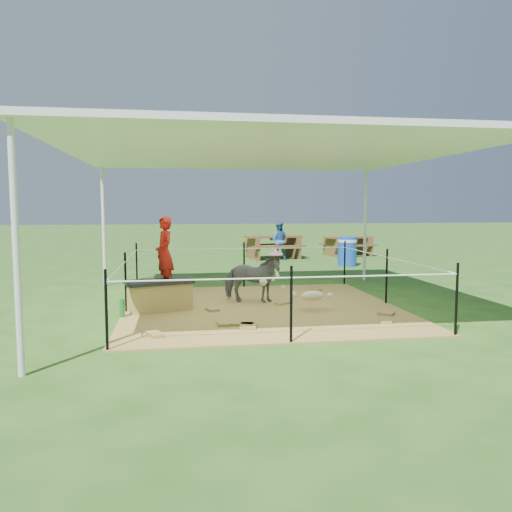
{
  "coord_description": "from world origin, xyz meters",
  "views": [
    {
      "loc": [
        -1.4,
        -8.29,
        1.72
      ],
      "look_at": [
        0.0,
        0.6,
        0.85
      ],
      "focal_mm": 35.0,
      "sensor_mm": 36.0,
      "label": 1
    }
  ],
  "objects": [
    {
      "name": "picnic_table_far",
      "position": [
        4.64,
        8.85,
        0.35
      ],
      "size": [
        1.89,
        1.54,
        0.7
      ],
      "primitive_type": "cube",
      "rotation": [
        0.0,
        0.0,
        0.22
      ],
      "color": "brown",
      "rests_on": "ground"
    },
    {
      "name": "distant_person",
      "position": [
        1.93,
        8.01,
        0.63
      ],
      "size": [
        0.7,
        0.59,
        1.27
      ],
      "primitive_type": "imported",
      "rotation": [
        0.0,
        0.0,
        2.94
      ],
      "color": "#2E62AC",
      "rests_on": "ground"
    },
    {
      "name": "pink_hat",
      "position": [
        -0.1,
        0.44,
        0.96
      ],
      "size": [
        0.27,
        0.27,
        0.12
      ],
      "primitive_type": "cylinder",
      "color": "#FF93CB",
      "rests_on": "pony"
    },
    {
      "name": "canopy_tent",
      "position": [
        0.0,
        0.0,
        2.69
      ],
      "size": [
        6.3,
        6.3,
        2.9
      ],
      "color": "silver",
      "rests_on": "ground"
    },
    {
      "name": "ground",
      "position": [
        0.0,
        0.0,
        0.0
      ],
      "size": [
        90.0,
        90.0,
        0.0
      ],
      "primitive_type": "plane",
      "color": "#2D5919",
      "rests_on": "ground"
    },
    {
      "name": "trash_barrel",
      "position": [
        3.56,
        5.82,
        0.43
      ],
      "size": [
        0.56,
        0.56,
        0.86
      ],
      "primitive_type": "cylinder",
      "rotation": [
        0.0,
        0.0,
        -0.01
      ],
      "color": "#1749AF",
      "rests_on": "ground"
    },
    {
      "name": "green_bottle",
      "position": [
        -2.27,
        -0.43,
        0.17
      ],
      "size": [
        0.1,
        0.1,
        0.28
      ],
      "primitive_type": "cylinder",
      "rotation": [
        0.0,
        0.0,
        0.32
      ],
      "color": "#187024",
      "rests_on": "hay_patch"
    },
    {
      "name": "straw_bale",
      "position": [
        -1.72,
        0.02,
        0.25
      ],
      "size": [
        1.11,
        0.79,
        0.45
      ],
      "primitive_type": "cube",
      "rotation": [
        0.0,
        0.0,
        0.32
      ],
      "color": "#AC8C3E",
      "rests_on": "hay_patch"
    },
    {
      "name": "rope_fence",
      "position": [
        0.0,
        -0.0,
        0.64
      ],
      "size": [
        4.54,
        4.54,
        1.0
      ],
      "color": "black",
      "rests_on": "ground"
    },
    {
      "name": "hay_patch",
      "position": [
        0.0,
        0.0,
        0.01
      ],
      "size": [
        4.6,
        4.6,
        0.03
      ],
      "primitive_type": "cube",
      "color": "brown",
      "rests_on": "ground"
    },
    {
      "name": "woman",
      "position": [
        -1.62,
        0.02,
        1.08
      ],
      "size": [
        0.41,
        0.51,
        1.21
      ],
      "primitive_type": "imported",
      "rotation": [
        0.0,
        0.0,
        -1.25
      ],
      "color": "#AD1710",
      "rests_on": "straw_bale"
    },
    {
      "name": "foal",
      "position": [
        0.79,
        -0.41,
        0.31
      ],
      "size": [
        1.1,
        0.76,
        0.56
      ],
      "primitive_type": null,
      "rotation": [
        0.0,
        0.0,
        0.21
      ],
      "color": "beige",
      "rests_on": "hay_patch"
    },
    {
      "name": "pony",
      "position": [
        -0.1,
        0.44,
        0.46
      ],
      "size": [
        1.11,
        0.73,
        0.87
      ],
      "primitive_type": "imported",
      "rotation": [
        0.0,
        0.0,
        1.3
      ],
      "color": "#4E4E53",
      "rests_on": "hay_patch"
    },
    {
      "name": "dark_cloth",
      "position": [
        -1.72,
        0.02,
        0.5
      ],
      "size": [
        1.19,
        0.87,
        0.06
      ],
      "primitive_type": "cube",
      "rotation": [
        0.0,
        0.0,
        0.32
      ],
      "color": "black",
      "rests_on": "straw_bale"
    },
    {
      "name": "picnic_table_near",
      "position": [
        1.81,
        8.33,
        0.39
      ],
      "size": [
        2.08,
        1.66,
        0.78
      ],
      "primitive_type": "cube",
      "rotation": [
        0.0,
        0.0,
        0.18
      ],
      "color": "brown",
      "rests_on": "ground"
    }
  ]
}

